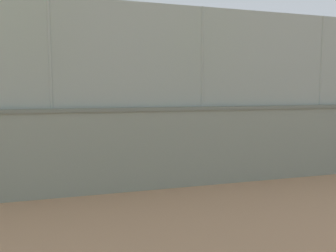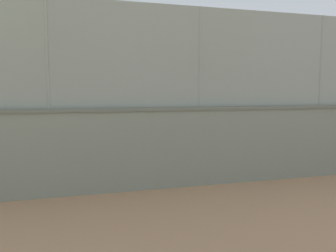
{
  "view_description": "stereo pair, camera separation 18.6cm",
  "coord_description": "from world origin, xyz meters",
  "px_view_note": "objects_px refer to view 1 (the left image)",
  "views": [
    {
      "loc": [
        4.25,
        17.02,
        2.17
      ],
      "look_at": [
        1.16,
        6.29,
        1.03
      ],
      "focal_mm": 36.32,
      "sensor_mm": 36.0,
      "label": 1
    },
    {
      "loc": [
        4.07,
        17.07,
        2.17
      ],
      "look_at": [
        1.16,
        6.29,
        1.03
      ],
      "focal_mm": 36.32,
      "sensor_mm": 36.0,
      "label": 2
    }
  ],
  "objects_px": {
    "sports_ball": "(148,143)",
    "player_crossing_court": "(101,135)",
    "player_near_wall_returning": "(132,118)",
    "courtside_bench": "(22,159)"
  },
  "relations": [
    {
      "from": "player_crossing_court",
      "to": "sports_ball",
      "type": "xyz_separation_m",
      "value": [
        -2.27,
        -3.79,
        -0.85
      ]
    },
    {
      "from": "player_near_wall_returning",
      "to": "player_crossing_court",
      "type": "relative_size",
      "value": 1.05
    },
    {
      "from": "sports_ball",
      "to": "player_crossing_court",
      "type": "bearing_deg",
      "value": 59.06
    },
    {
      "from": "sports_ball",
      "to": "player_near_wall_returning",
      "type": "bearing_deg",
      "value": -78.11
    },
    {
      "from": "player_crossing_court",
      "to": "player_near_wall_returning",
      "type": "bearing_deg",
      "value": -108.85
    },
    {
      "from": "player_crossing_court",
      "to": "sports_ball",
      "type": "bearing_deg",
      "value": -120.94
    },
    {
      "from": "player_near_wall_returning",
      "to": "sports_ball",
      "type": "relative_size",
      "value": 16.5
    },
    {
      "from": "player_near_wall_returning",
      "to": "courtside_bench",
      "type": "relative_size",
      "value": 1.01
    },
    {
      "from": "player_crossing_court",
      "to": "sports_ball",
      "type": "relative_size",
      "value": 15.66
    },
    {
      "from": "player_crossing_court",
      "to": "courtside_bench",
      "type": "relative_size",
      "value": 0.96
    }
  ]
}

